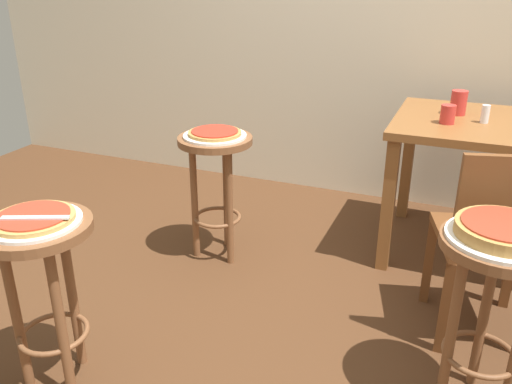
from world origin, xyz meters
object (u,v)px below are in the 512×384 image
Objects in this scene: stool_foreground at (42,269)px; condiment_shaker at (485,114)px; serving_plate_middle at (503,238)px; pizza_foreground at (33,218)px; stool_middle at (493,287)px; stool_leftside at (216,169)px; pizza_leftside at (215,133)px; dining_table at (500,144)px; serving_plate_foreground at (34,222)px; pizza_middle at (504,230)px; pizza_server_knife at (35,218)px; serving_plate_leftside at (215,136)px; cup_near_edge at (448,114)px; wooden_chair at (495,239)px; cup_far_edge at (459,103)px.

stool_foreground is 7.46× the size of condiment_shaker.
serving_plate_middle is (1.44, 0.47, 0.18)m from stool_foreground.
stool_middle is (1.44, 0.47, -0.20)m from pizza_foreground.
stool_leftside is 2.50× the size of pizza_leftside.
dining_table reaches higher than stool_middle.
dining_table reaches higher than serving_plate_middle.
serving_plate_foreground is 2.11m from condiment_shaker.
stool_leftside is (-1.32, 0.64, 0.00)m from stool_middle.
pizza_middle reaches higher than pizza_foreground.
pizza_server_knife is (-1.41, -0.49, 0.00)m from pizza_middle.
condiment_shaker is 2.10m from pizza_server_knife.
pizza_foreground reaches higher than stool_foreground.
condiment_shaker reaches higher than pizza_leftside.
pizza_leftside is at bearing -157.89° from condiment_shaker.
pizza_leftside is at bearing 0.00° from stool_leftside.
pizza_leftside reaches higher than serving_plate_middle.
pizza_server_knife is at bearing -33.69° from serving_plate_foreground.
serving_plate_leftside is (-1.32, 0.64, 0.00)m from serving_plate_middle.
stool_foreground is 1.13m from pizza_leftside.
pizza_foreground is 1.02× the size of pizza_leftside.
stool_middle is 2.50× the size of pizza_leftside.
wooden_chair is (0.27, -0.64, -0.32)m from cup_near_edge.
pizza_server_knife is (-1.41, -0.49, 0.03)m from serving_plate_middle.
dining_table reaches higher than stool_foreground.
dining_table reaches higher than pizza_middle.
pizza_leftside reaches higher than serving_plate_foreground.
pizza_leftside is at bearing -157.86° from dining_table.
cup_near_edge is 1.03× the size of condiment_shaker.
cup_far_edge is at bearing 29.49° from stool_leftside.
pizza_foreground is at bearing -125.10° from cup_far_edge.
pizza_foreground is 1.13m from stool_leftside.
cup_far_edge is at bearing 54.90° from serving_plate_foreground.
pizza_server_knife reaches higher than stool_leftside.
pizza_middle is at bearing -80.06° from cup_far_edge.
pizza_foreground is at bearing -161.80° from stool_middle.
pizza_middle reaches higher than stool_leftside.
pizza_leftside is 1.44m from dining_table.
pizza_middle is 1.12× the size of pizza_leftside.
cup_near_edge reaches higher than dining_table.
cup_near_edge is (1.07, 0.42, 0.12)m from serving_plate_leftside.
serving_plate_foreground is 0.30× the size of dining_table.
pizza_middle is 1.48m from stool_leftside.
cup_near_edge is (1.18, 1.53, 0.12)m from serving_plate_foreground.
cup_near_edge reaches higher than serving_plate_foreground.
pizza_leftside reaches higher than stool_foreground.
stool_foreground is at bearing -161.80° from serving_plate_middle.
stool_leftside is 0.78× the size of wooden_chair.
serving_plate_foreground is 1.15× the size of pizza_foreground.
pizza_foreground is at bearing -131.20° from dining_table.
pizza_leftside is at bearing 154.28° from serving_plate_middle.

